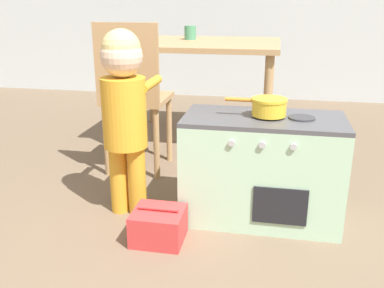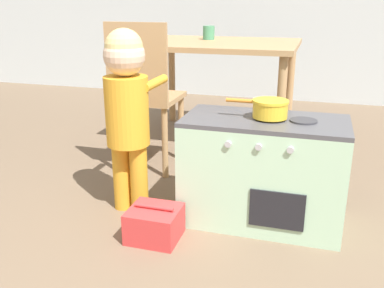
{
  "view_description": "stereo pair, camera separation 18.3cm",
  "coord_description": "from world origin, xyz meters",
  "px_view_note": "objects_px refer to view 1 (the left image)",
  "views": [
    {
      "loc": [
        0.34,
        -0.82,
        1.02
      ],
      "look_at": [
        -0.01,
        1.01,
        0.38
      ],
      "focal_mm": 40.0,
      "sensor_mm": 36.0,
      "label": 1
    },
    {
      "loc": [
        0.52,
        -0.78,
        1.02
      ],
      "look_at": [
        -0.01,
        1.01,
        0.38
      ],
      "focal_mm": 40.0,
      "sensor_mm": 36.0,
      "label": 2
    }
  ],
  "objects_px": {
    "child_figure": "(124,101)",
    "dining_chair_near": "(134,95)",
    "toy_basket": "(159,225)",
    "cup_on_table": "(190,33)",
    "toy_pot": "(269,106)",
    "dining_table": "(201,54)",
    "play_kitchen": "(262,168)"
  },
  "relations": [
    {
      "from": "child_figure",
      "to": "dining_chair_near",
      "type": "relative_size",
      "value": 1.0
    },
    {
      "from": "play_kitchen",
      "to": "toy_basket",
      "type": "height_order",
      "value": "play_kitchen"
    },
    {
      "from": "dining_table",
      "to": "play_kitchen",
      "type": "bearing_deg",
      "value": -67.24
    },
    {
      "from": "toy_basket",
      "to": "child_figure",
      "type": "bearing_deg",
      "value": 132.6
    },
    {
      "from": "toy_pot",
      "to": "dining_chair_near",
      "type": "xyz_separation_m",
      "value": [
        -0.79,
        0.45,
        -0.08
      ]
    },
    {
      "from": "dining_table",
      "to": "dining_chair_near",
      "type": "bearing_deg",
      "value": -110.47
    },
    {
      "from": "dining_chair_near",
      "to": "cup_on_table",
      "type": "bearing_deg",
      "value": 78.93
    },
    {
      "from": "toy_pot",
      "to": "cup_on_table",
      "type": "relative_size",
      "value": 2.8
    },
    {
      "from": "dining_table",
      "to": "toy_basket",
      "type": "bearing_deg",
      "value": -87.33
    },
    {
      "from": "child_figure",
      "to": "dining_chair_near",
      "type": "xyz_separation_m",
      "value": [
        -0.13,
        0.52,
        -0.08
      ]
    },
    {
      "from": "toy_basket",
      "to": "cup_on_table",
      "type": "distance_m",
      "value": 1.77
    },
    {
      "from": "toy_pot",
      "to": "toy_basket",
      "type": "height_order",
      "value": "toy_pot"
    },
    {
      "from": "toy_pot",
      "to": "cup_on_table",
      "type": "bearing_deg",
      "value": 115.37
    },
    {
      "from": "toy_basket",
      "to": "dining_table",
      "type": "xyz_separation_m",
      "value": [
        -0.07,
        1.49,
        0.57
      ]
    },
    {
      "from": "play_kitchen",
      "to": "cup_on_table",
      "type": "relative_size",
      "value": 7.35
    },
    {
      "from": "cup_on_table",
      "to": "dining_chair_near",
      "type": "bearing_deg",
      "value": -101.07
    },
    {
      "from": "cup_on_table",
      "to": "toy_basket",
      "type": "bearing_deg",
      "value": -83.75
    },
    {
      "from": "dining_table",
      "to": "cup_on_table",
      "type": "height_order",
      "value": "cup_on_table"
    },
    {
      "from": "toy_pot",
      "to": "dining_table",
      "type": "relative_size",
      "value": 0.25
    },
    {
      "from": "dining_chair_near",
      "to": "toy_pot",
      "type": "bearing_deg",
      "value": -29.7
    },
    {
      "from": "child_figure",
      "to": "dining_chair_near",
      "type": "bearing_deg",
      "value": 103.8
    },
    {
      "from": "toy_basket",
      "to": "cup_on_table",
      "type": "xyz_separation_m",
      "value": [
        -0.18,
        1.61,
        0.71
      ]
    },
    {
      "from": "toy_pot",
      "to": "dining_chair_near",
      "type": "bearing_deg",
      "value": 150.3
    },
    {
      "from": "child_figure",
      "to": "cup_on_table",
      "type": "relative_size",
      "value": 8.94
    },
    {
      "from": "toy_pot",
      "to": "cup_on_table",
      "type": "height_order",
      "value": "cup_on_table"
    },
    {
      "from": "play_kitchen",
      "to": "dining_table",
      "type": "bearing_deg",
      "value": 112.76
    },
    {
      "from": "toy_basket",
      "to": "dining_chair_near",
      "type": "bearing_deg",
      "value": 114.53
    },
    {
      "from": "toy_basket",
      "to": "cup_on_table",
      "type": "bearing_deg",
      "value": 96.25
    },
    {
      "from": "child_figure",
      "to": "cup_on_table",
      "type": "xyz_separation_m",
      "value": [
        0.04,
        1.37,
        0.21
      ]
    },
    {
      "from": "toy_pot",
      "to": "toy_basket",
      "type": "xyz_separation_m",
      "value": [
        -0.44,
        -0.3,
        -0.49
      ]
    },
    {
      "from": "play_kitchen",
      "to": "dining_table",
      "type": "xyz_separation_m",
      "value": [
        -0.5,
        1.18,
        0.38
      ]
    },
    {
      "from": "play_kitchen",
      "to": "dining_table",
      "type": "distance_m",
      "value": 1.34
    }
  ]
}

